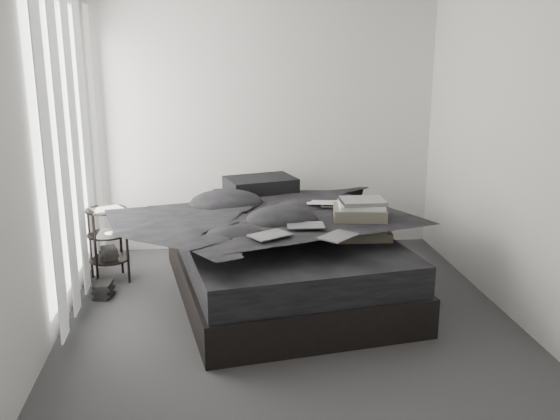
{
  "coord_description": "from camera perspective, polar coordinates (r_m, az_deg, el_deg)",
  "views": [
    {
      "loc": [
        -0.62,
        -4.45,
        2.18
      ],
      "look_at": [
        0.0,
        0.8,
        0.75
      ],
      "focal_mm": 40.0,
      "sensor_mm": 36.0,
      "label": 1
    }
  ],
  "objects": [
    {
      "name": "side_stand",
      "position": [
        6.03,
        -15.4,
        -3.15
      ],
      "size": [
        0.48,
        0.48,
        0.69
      ],
      "primitive_type": "cylinder",
      "rotation": [
        0.0,
        0.0,
        0.34
      ],
      "color": "black",
      "rests_on": "floor"
    },
    {
      "name": "wall_right",
      "position": [
        5.14,
        21.54,
        4.23
      ],
      "size": [
        0.01,
        4.2,
        2.6
      ],
      "primitive_type": "cube",
      "color": "silver",
      "rests_on": "ground"
    },
    {
      "name": "floor_books",
      "position": [
        5.74,
        -15.83,
        -7.06
      ],
      "size": [
        0.16,
        0.21,
        0.14
      ],
      "primitive_type": "cube",
      "rotation": [
        0.0,
        0.0,
        -0.13
      ],
      "color": "black",
      "rests_on": "floor"
    },
    {
      "name": "comic_b",
      "position": [
        4.96,
        2.35,
        -0.4
      ],
      "size": [
        0.31,
        0.21,
        0.01
      ],
      "primitive_type": "cube",
      "rotation": [
        0.0,
        0.0,
        -0.05
      ],
      "color": "black",
      "rests_on": "duvet"
    },
    {
      "name": "floor",
      "position": [
        4.99,
        1.1,
        -10.75
      ],
      "size": [
        3.6,
        4.2,
        0.01
      ],
      "primitive_type": "cube",
      "color": "#37373A",
      "rests_on": "ground"
    },
    {
      "name": "window_left",
      "position": [
        5.53,
        -18.86,
        5.71
      ],
      "size": [
        0.02,
        2.0,
        2.3
      ],
      "primitive_type": "cube",
      "color": "white",
      "rests_on": "wall_left"
    },
    {
      "name": "art_book_snake",
      "position": [
        5.28,
        7.58,
        0.81
      ],
      "size": [
        0.37,
        0.3,
        0.03
      ],
      "primitive_type": "cube",
      "rotation": [
        0.0,
        0.0,
        -0.02
      ],
      "color": "silver",
      "rests_on": "art_book_white"
    },
    {
      "name": "wall_front",
      "position": [
        2.58,
        7.64,
        -4.9
      ],
      "size": [
        3.6,
        0.01,
        2.6
      ],
      "primitive_type": "cube",
      "color": "silver",
      "rests_on": "ground"
    },
    {
      "name": "box_upper",
      "position": [
        5.32,
        7.29,
        -0.73
      ],
      "size": [
        0.49,
        0.42,
        0.19
      ],
      "primitive_type": "cube",
      "rotation": [
        0.0,
        0.0,
        -0.18
      ],
      "color": "#595346",
      "rests_on": "box_mid"
    },
    {
      "name": "duvet",
      "position": [
        5.35,
        0.44,
        -0.87
      ],
      "size": [
        2.02,
        2.25,
        0.27
      ],
      "primitive_type": "imported",
      "rotation": [
        0.0,
        0.0,
        0.16
      ],
      "color": "black",
      "rests_on": "mattress"
    },
    {
      "name": "curtain_left",
      "position": [
        5.53,
        -18.29,
        5.02
      ],
      "size": [
        0.06,
        2.12,
        2.48
      ],
      "primitive_type": "cube",
      "color": "white",
      "rests_on": "wall_left"
    },
    {
      "name": "bed",
      "position": [
        5.57,
        0.26,
        -6.12
      ],
      "size": [
        2.12,
        2.59,
        0.32
      ],
      "primitive_type": "cube",
      "rotation": [
        0.0,
        0.0,
        0.16
      ],
      "color": "black",
      "rests_on": "floor"
    },
    {
      "name": "box_lower",
      "position": [
        5.5,
        7.2,
        -6.3
      ],
      "size": [
        0.53,
        0.44,
        0.36
      ],
      "primitive_type": "cube",
      "rotation": [
        0.0,
        0.0,
        -0.13
      ],
      "color": "black",
      "rests_on": "floor"
    },
    {
      "name": "comic_a",
      "position": [
        4.71,
        -0.95,
        -1.31
      ],
      "size": [
        0.35,
        0.32,
        0.01
      ],
      "primitive_type": "cube",
      "rotation": [
        0.0,
        0.0,
        0.54
      ],
      "color": "black",
      "rests_on": "duvet"
    },
    {
      "name": "laptop",
      "position": [
        5.54,
        4.4,
        1.28
      ],
      "size": [
        0.41,
        0.3,
        0.03
      ],
      "primitive_type": "imported",
      "rotation": [
        0.0,
        0.0,
        -0.16
      ],
      "color": "silver",
      "rests_on": "duvet"
    },
    {
      "name": "papers",
      "position": [
        5.92,
        -15.52,
        0.06
      ],
      "size": [
        0.33,
        0.3,
        0.01
      ],
      "primitive_type": "cube",
      "rotation": [
        0.0,
        0.0,
        0.51
      ],
      "color": "white",
      "rests_on": "side_stand"
    },
    {
      "name": "comic_c",
      "position": [
        4.69,
        5.36,
        -1.26
      ],
      "size": [
        0.35,
        0.34,
        0.01
      ],
      "primitive_type": "cube",
      "rotation": [
        0.0,
        0.0,
        0.77
      ],
      "color": "black",
      "rests_on": "duvet"
    },
    {
      "name": "pillow_upper",
      "position": [
        6.21,
        -1.79,
        2.32
      ],
      "size": [
        0.75,
        0.61,
        0.15
      ],
      "primitive_type": "cube",
      "rotation": [
        0.0,
        0.0,
        0.26
      ],
      "color": "black",
      "rests_on": "pillow_lower"
    },
    {
      "name": "wall_back",
      "position": [
        6.64,
        -1.34,
        7.52
      ],
      "size": [
        3.6,
        0.01,
        2.6
      ],
      "primitive_type": "cube",
      "color": "silver",
      "rests_on": "ground"
    },
    {
      "name": "mattress",
      "position": [
        5.48,
        0.26,
        -3.34
      ],
      "size": [
        2.04,
        2.51,
        0.25
      ],
      "primitive_type": "cube",
      "rotation": [
        0.0,
        0.0,
        0.16
      ],
      "color": "black",
      "rests_on": "bed"
    },
    {
      "name": "box_mid",
      "position": [
        5.38,
        7.44,
        -3.16
      ],
      "size": [
        0.48,
        0.39,
        0.28
      ],
      "primitive_type": "cube",
      "rotation": [
        0.0,
        0.0,
        -0.06
      ],
      "color": "#595346",
      "rests_on": "box_lower"
    },
    {
      "name": "wall_left",
      "position": [
        4.68,
        -21.23,
        3.28
      ],
      "size": [
        0.01,
        4.2,
        2.6
      ],
      "primitive_type": "cube",
      "color": "silver",
      "rests_on": "ground"
    },
    {
      "name": "art_book_white",
      "position": [
        5.29,
        7.44,
        0.46
      ],
      "size": [
        0.41,
        0.34,
        0.04
      ],
      "primitive_type": "cube",
      "rotation": [
        0.0,
        0.0,
        -0.13
      ],
      "color": "silver",
      "rests_on": "box_upper"
    },
    {
      "name": "pillow_lower",
      "position": [
        6.25,
        -2.54,
        0.94
      ],
      "size": [
        0.77,
        0.58,
        0.16
      ],
      "primitive_type": "cube",
      "rotation": [
        0.0,
        0.0,
        0.16
      ],
      "color": "black",
      "rests_on": "mattress"
    }
  ]
}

